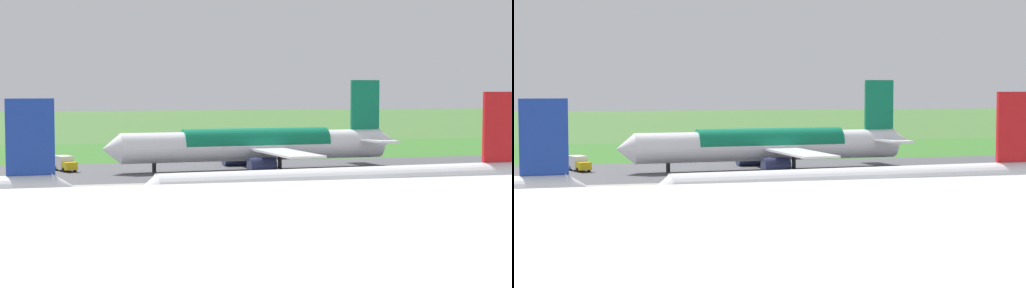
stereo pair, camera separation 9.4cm
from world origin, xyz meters
The scene contains 11 objects.
ground_plane centered at (0.00, 0.00, 0.00)m, with size 800.00×800.00×0.00m, color #3D662D.
runway_asphalt centered at (0.00, 0.00, 0.03)m, with size 600.00×34.48×0.06m, color #47474C.
apron_concrete centered at (0.00, 57.91, 0.03)m, with size 440.00×110.00×0.05m, color gray.
grass_verge_foreground centered at (0.00, -36.70, 0.02)m, with size 600.00×80.00×0.04m, color #346B27.
airliner_main centered at (-4.66, -0.03, 4.35)m, with size 54.15×44.34×15.88m.
airliner_parked_mid centered at (0.12, 60.27, 3.80)m, with size 47.69×39.07×13.91m.
service_truck_baggage centered at (28.53, -4.67, 1.40)m, with size 4.10×6.22×2.65m.
service_car_followme centered at (16.98, 36.04, 0.84)m, with size 4.50×3.82×1.62m.
service_car_ops centered at (6.69, 30.04, 0.84)m, with size 3.66×4.54×1.62m.
no_stopping_sign centered at (-8.96, -34.10, 1.57)m, with size 0.60×0.10×2.65m.
traffic_cone_orange centered at (-4.44, -35.13, 0.28)m, with size 0.40×0.40×0.55m, color orange.
Camera 1 is at (32.10, 144.30, 14.30)m, focal length 59.52 mm.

